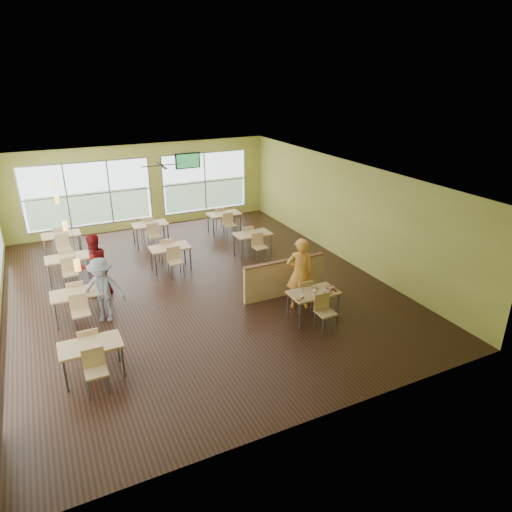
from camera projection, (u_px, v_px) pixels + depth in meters
name	position (u px, v px, depth m)	size (l,w,h in m)	color
room	(194.00, 234.00, 12.44)	(12.00, 12.04, 3.20)	black
window_bays	(79.00, 220.00, 13.98)	(9.24, 10.24, 2.38)	white
main_table	(313.00, 296.00, 11.13)	(1.22, 1.52, 0.87)	tan
half_wall_divider	(284.00, 278.00, 12.37)	(2.40, 0.14, 1.04)	tan
dining_tables	(144.00, 252.00, 13.81)	(6.92, 8.72, 0.87)	tan
pendant_lights	(61.00, 212.00, 11.39)	(0.11, 7.31, 0.86)	#2D2119
ceiling_fan	(161.00, 165.00, 14.43)	(1.25, 1.25, 0.29)	#2D2119
tv_backwall	(188.00, 161.00, 17.75)	(1.00, 0.07, 0.60)	black
man_plaid	(300.00, 274.00, 11.57)	(0.70, 0.46, 1.91)	orange
patron_maroon	(94.00, 265.00, 12.24)	(0.86, 0.67, 1.76)	maroon
patron_grey	(102.00, 290.00, 11.02)	(1.07, 0.61, 1.65)	slate
cup_blue	(302.00, 297.00, 10.71)	(0.09, 0.09, 0.31)	white
cup_yellow	(315.00, 292.00, 10.94)	(0.09, 0.09, 0.33)	white
cup_red_near	(325.00, 292.00, 10.95)	(0.08, 0.08, 0.31)	white
cup_red_far	(330.00, 290.00, 11.06)	(0.08, 0.08, 0.30)	white
food_basket	(331.00, 288.00, 11.23)	(0.22, 0.22, 0.05)	black
ketchup_cup	(336.00, 291.00, 11.11)	(0.07, 0.07, 0.03)	#990612
wrapper_left	(299.00, 299.00, 10.69)	(0.16, 0.15, 0.04)	#A88351
wrapper_mid	(314.00, 288.00, 11.21)	(0.19, 0.17, 0.05)	#A88351
wrapper_right	(329.00, 293.00, 10.99)	(0.15, 0.13, 0.04)	#A88351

